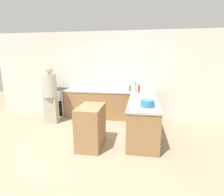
# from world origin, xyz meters

# --- Properties ---
(ground_plane) EXTENTS (14.00, 14.00, 0.00)m
(ground_plane) POSITION_xyz_m (0.00, 0.00, 0.00)
(ground_plane) COLOR tan
(wall_back) EXTENTS (8.00, 0.06, 2.70)m
(wall_back) POSITION_xyz_m (0.00, 2.26, 1.35)
(wall_back) COLOR silver
(wall_back) RESTS_ON ground_plane
(counter_back) EXTENTS (2.80, 0.63, 0.88)m
(counter_back) POSITION_xyz_m (0.00, 1.92, 0.44)
(counter_back) COLOR olive
(counter_back) RESTS_ON ground_plane
(counter_peninsula) EXTENTS (0.69, 1.92, 0.88)m
(counter_peninsula) POSITION_xyz_m (1.05, 0.68, 0.44)
(counter_peninsula) COLOR olive
(counter_peninsula) RESTS_ON ground_plane
(range_oven) EXTENTS (0.69, 0.61, 0.89)m
(range_oven) POSITION_xyz_m (-1.75, 1.92, 0.45)
(range_oven) COLOR #ADADB2
(range_oven) RESTS_ON ground_plane
(island_table) EXTENTS (0.49, 0.78, 0.89)m
(island_table) POSITION_xyz_m (-0.04, -0.01, 0.44)
(island_table) COLOR #997047
(island_table) RESTS_ON ground_plane
(mixing_bowl) EXTENTS (0.29, 0.29, 0.14)m
(mixing_bowl) POSITION_xyz_m (1.13, 0.18, 0.95)
(mixing_bowl) COLOR teal
(mixing_bowl) RESTS_ON counter_peninsula
(dish_soap_bottle) EXTENTS (0.09, 0.09, 0.30)m
(dish_soap_bottle) POSITION_xyz_m (0.81, 1.99, 1.00)
(dish_soap_bottle) COLOR #338CBF
(dish_soap_bottle) RESTS_ON counter_back
(vinegar_bottle_clear) EXTENTS (0.07, 0.07, 0.25)m
(vinegar_bottle_clear) POSITION_xyz_m (0.81, 1.84, 0.98)
(vinegar_bottle_clear) COLOR silver
(vinegar_bottle_clear) RESTS_ON counter_back
(hot_sauce_bottle) EXTENTS (0.06, 0.06, 0.28)m
(hot_sauce_bottle) POSITION_xyz_m (0.93, 1.78, 0.99)
(hot_sauce_bottle) COLOR red
(hot_sauce_bottle) RESTS_ON counter_back
(olive_oil_bottle) EXTENTS (0.06, 0.06, 0.21)m
(olive_oil_bottle) POSITION_xyz_m (0.65, 1.97, 0.96)
(olive_oil_bottle) COLOR #475B1E
(olive_oil_bottle) RESTS_ON counter_back
(person_by_range) EXTENTS (0.37, 0.37, 1.64)m
(person_by_range) POSITION_xyz_m (-1.56, 1.20, 0.88)
(person_by_range) COLOR #ADA38E
(person_by_range) RESTS_ON ground_plane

